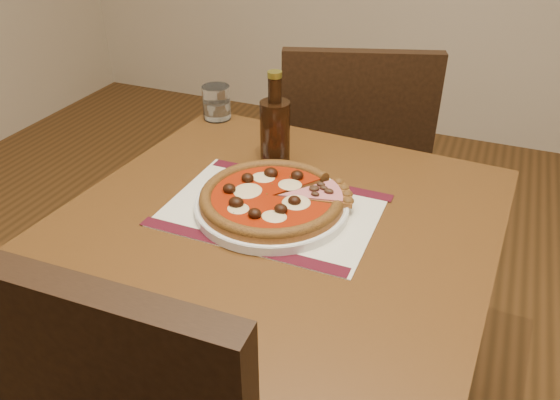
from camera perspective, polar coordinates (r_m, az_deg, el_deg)
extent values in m
cube|color=#5B3615|center=(1.05, -0.42, -2.84)|extent=(0.84, 0.84, 0.04)
cylinder|color=#5B3615|center=(1.66, -5.93, -4.23)|extent=(0.05, 0.05, 0.71)
cylinder|color=#5B3615|center=(1.49, 18.33, -10.98)|extent=(0.05, 0.05, 0.71)
cube|color=black|center=(1.85, 7.26, 2.94)|extent=(0.54, 0.54, 0.04)
cylinder|color=black|center=(2.14, 11.59, -0.26)|extent=(0.04, 0.04, 0.42)
cylinder|color=black|center=(2.13, 1.75, 0.13)|extent=(0.04, 0.04, 0.42)
cylinder|color=black|center=(1.85, 12.68, -6.34)|extent=(0.04, 0.04, 0.42)
cylinder|color=black|center=(1.82, 1.17, -5.95)|extent=(0.04, 0.04, 0.42)
cube|color=black|center=(1.57, 8.09, 7.32)|extent=(0.42, 0.17, 0.45)
cube|color=beige|center=(1.06, -0.84, -1.03)|extent=(0.40, 0.29, 0.00)
cylinder|color=white|center=(1.06, -0.85, -0.58)|extent=(0.30, 0.30, 0.02)
cylinder|color=#935C23|center=(1.05, -0.85, 0.11)|extent=(0.28, 0.28, 0.01)
torus|color=brown|center=(1.05, -0.86, 0.39)|extent=(0.28, 0.28, 0.02)
cylinder|color=maroon|center=(1.05, -0.86, 0.43)|extent=(0.24, 0.24, 0.00)
ellipsoid|color=#FCE3A9|center=(1.08, 0.94, 1.68)|extent=(0.05, 0.04, 0.01)
ellipsoid|color=#FCE3A9|center=(1.11, -1.85, 2.72)|extent=(0.05, 0.04, 0.01)
ellipsoid|color=#FCE3A9|center=(1.06, -3.40, 1.10)|extent=(0.05, 0.04, 0.01)
ellipsoid|color=#FCE3A9|center=(1.01, -4.51, -0.80)|extent=(0.05, 0.04, 0.01)
ellipsoid|color=#FCE3A9|center=(1.00, -0.70, -0.84)|extent=(0.05, 0.04, 0.01)
ellipsoid|color=#FCE3A9|center=(1.01, 3.05, -0.53)|extent=(0.05, 0.04, 0.01)
ellipsoid|color=black|center=(1.08, 1.07, 2.53)|extent=(0.03, 0.02, 0.02)
ellipsoid|color=black|center=(1.12, -0.98, 3.59)|extent=(0.03, 0.02, 0.02)
ellipsoid|color=black|center=(1.08, -2.93, 2.45)|extent=(0.03, 0.02, 0.02)
ellipsoid|color=black|center=(1.06, -5.66, 1.66)|extent=(0.03, 0.02, 0.02)
ellipsoid|color=black|center=(1.02, -3.85, 0.39)|extent=(0.03, 0.02, 0.02)
ellipsoid|color=black|center=(0.97, -2.96, -1.30)|extent=(0.03, 0.02, 0.02)
ellipsoid|color=black|center=(0.99, 0.08, -0.48)|extent=(0.03, 0.02, 0.02)
ellipsoid|color=black|center=(1.00, 3.36, -0.29)|extent=(0.03, 0.02, 0.02)
ellipsoid|color=#392015|center=(1.04, 2.55, 0.67)|extent=(0.02, 0.01, 0.01)
ellipsoid|color=#392015|center=(1.05, 4.72, 0.82)|extent=(0.02, 0.01, 0.01)
ellipsoid|color=#392015|center=(1.05, 2.51, 0.92)|extent=(0.02, 0.01, 0.01)
ellipsoid|color=#392015|center=(1.06, 4.56, 1.26)|extent=(0.02, 0.01, 0.01)
ellipsoid|color=#392015|center=(1.06, 2.40, 1.16)|extent=(0.02, 0.01, 0.01)
ellipsoid|color=#392015|center=(1.08, 4.25, 1.68)|extent=(0.02, 0.01, 0.01)
cylinder|color=white|center=(1.45, -6.65, 10.08)|extent=(0.08, 0.08, 0.09)
cylinder|color=black|center=(1.19, -0.53, 6.80)|extent=(0.06, 0.06, 0.15)
cylinder|color=black|center=(1.15, -0.55, 11.23)|extent=(0.03, 0.03, 0.06)
cylinder|color=olive|center=(1.14, -0.56, 12.99)|extent=(0.03, 0.03, 0.01)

